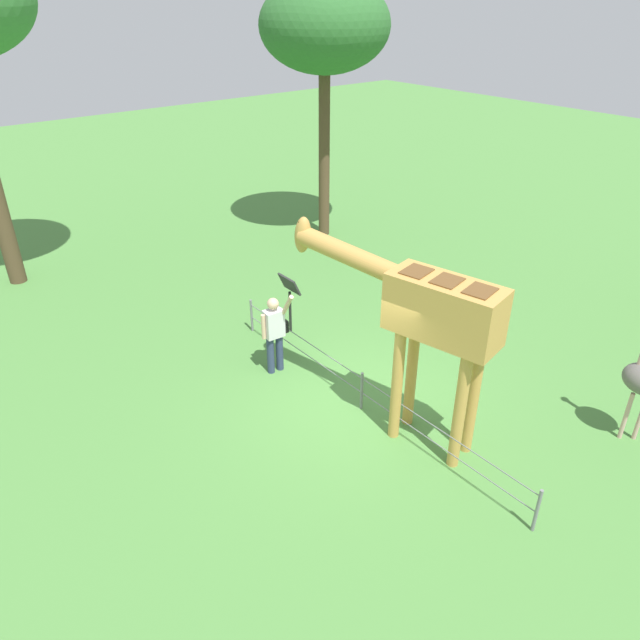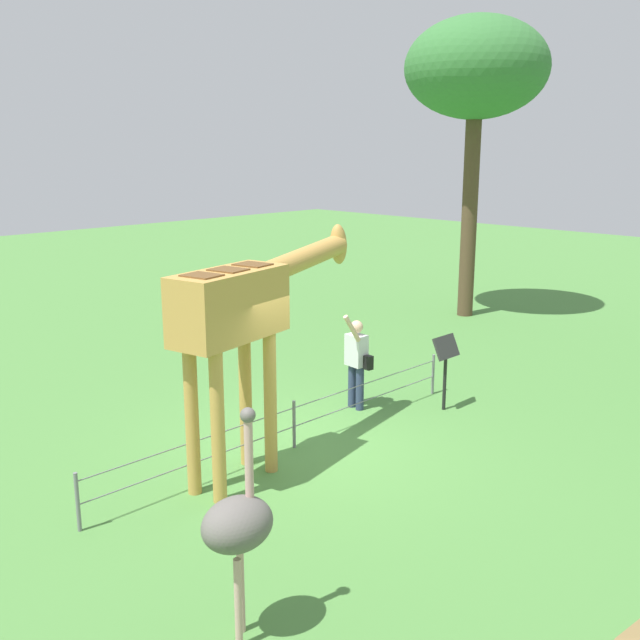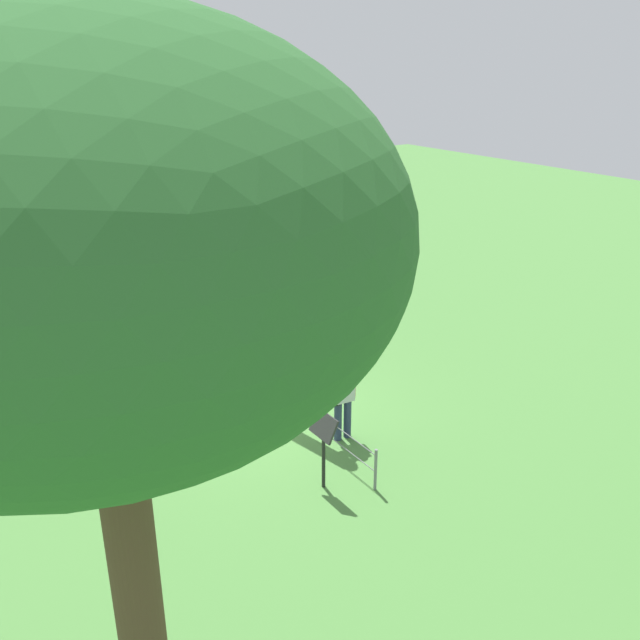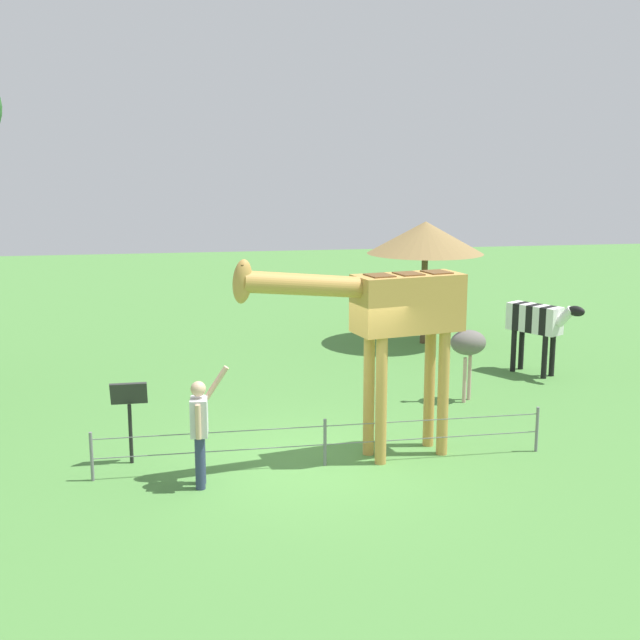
{
  "view_description": "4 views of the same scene",
  "coord_description": "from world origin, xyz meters",
  "px_view_note": "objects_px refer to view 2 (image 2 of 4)",
  "views": [
    {
      "loc": [
        -6.1,
        6.03,
        6.56
      ],
      "look_at": [
        0.11,
        1.0,
        2.06
      ],
      "focal_mm": 33.35,
      "sensor_mm": 36.0,
      "label": 1
    },
    {
      "loc": [
        -7.02,
        -7.46,
        4.49
      ],
      "look_at": [
        0.37,
        -0.04,
        1.97
      ],
      "focal_mm": 40.92,
      "sensor_mm": 36.0,
      "label": 2
    },
    {
      "loc": [
        10.55,
        -5.69,
        6.56
      ],
      "look_at": [
        0.64,
        1.02,
        1.81
      ],
      "focal_mm": 37.86,
      "sensor_mm": 36.0,
      "label": 3
    },
    {
      "loc": [
        2.2,
        11.96,
        4.68
      ],
      "look_at": [
        0.12,
        0.41,
        2.36
      ],
      "focal_mm": 45.82,
      "sensor_mm": 36.0,
      "label": 4
    }
  ],
  "objects_px": {
    "ostrich": "(238,524)",
    "tree_northeast": "(476,72)",
    "visitor": "(356,359)",
    "info_sign": "(446,357)",
    "giraffe": "(244,313)"
  },
  "relations": [
    {
      "from": "ostrich",
      "to": "tree_northeast",
      "type": "relative_size",
      "value": 0.29
    },
    {
      "from": "visitor",
      "to": "ostrich",
      "type": "xyz_separation_m",
      "value": [
        -5.29,
        -3.37,
        0.27
      ]
    },
    {
      "from": "info_sign",
      "to": "ostrich",
      "type": "bearing_deg",
      "value": -160.41
    },
    {
      "from": "tree_northeast",
      "to": "giraffe",
      "type": "bearing_deg",
      "value": -161.65
    },
    {
      "from": "visitor",
      "to": "ostrich",
      "type": "height_order",
      "value": "ostrich"
    },
    {
      "from": "visitor",
      "to": "ostrich",
      "type": "bearing_deg",
      "value": -147.47
    },
    {
      "from": "visitor",
      "to": "info_sign",
      "type": "xyz_separation_m",
      "value": [
        1.04,
        -1.12,
        0.05
      ]
    },
    {
      "from": "tree_northeast",
      "to": "info_sign",
      "type": "distance_m",
      "value": 9.18
    },
    {
      "from": "info_sign",
      "to": "tree_northeast",
      "type": "bearing_deg",
      "value": 31.4
    },
    {
      "from": "giraffe",
      "to": "visitor",
      "type": "distance_m",
      "value": 3.38
    },
    {
      "from": "ostrich",
      "to": "info_sign",
      "type": "xyz_separation_m",
      "value": [
        6.33,
        2.25,
        -0.23
      ]
    },
    {
      "from": "giraffe",
      "to": "tree_northeast",
      "type": "bearing_deg",
      "value": 18.35
    },
    {
      "from": "visitor",
      "to": "tree_northeast",
      "type": "xyz_separation_m",
      "value": [
        7.42,
        2.77,
        5.38
      ]
    },
    {
      "from": "ostrich",
      "to": "tree_northeast",
      "type": "distance_m",
      "value": 15.01
    },
    {
      "from": "info_sign",
      "to": "giraffe",
      "type": "bearing_deg",
      "value": 173.81
    }
  ]
}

